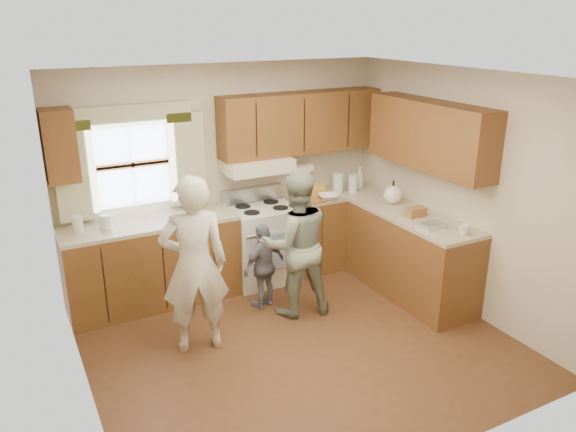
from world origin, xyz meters
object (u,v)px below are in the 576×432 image
woman_left (194,265)px  woman_right (296,244)px  child (264,266)px  stove (262,242)px

woman_left → woman_right: (1.14, 0.17, -0.07)m
woman_left → child: woman_left is taller
child → woman_left: bearing=7.3°
stove → woman_left: size_ratio=0.63×
woman_left → woman_right: size_ratio=1.10×
stove → woman_left: (-1.17, -1.05, 0.38)m
woman_right → woman_left: bearing=19.1°
woman_left → woman_right: 1.15m
woman_left → woman_right: woman_left is taller
child → woman_right: bearing=112.1°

